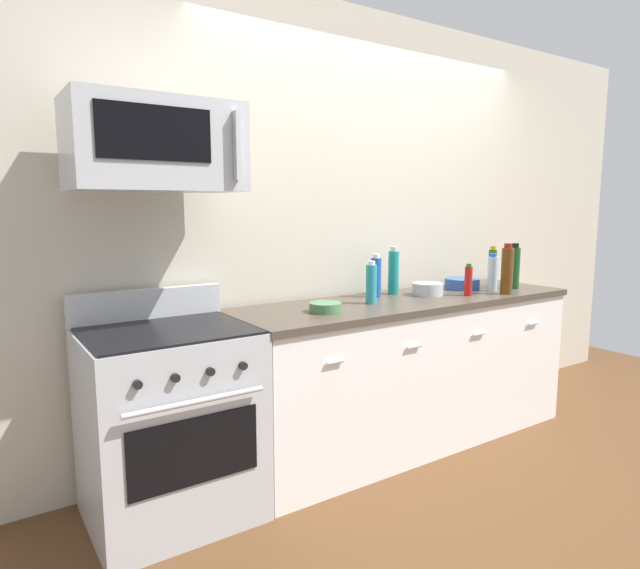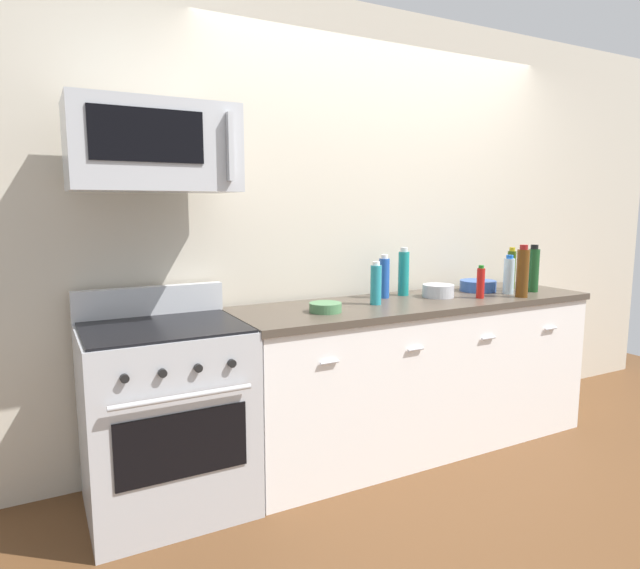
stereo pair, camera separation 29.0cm
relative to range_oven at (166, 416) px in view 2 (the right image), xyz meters
name	(u,v)px [view 2 (the right image)]	position (x,y,z in m)	size (l,w,h in m)	color
ground_plane	(415,444)	(1.52, 0.00, -0.47)	(6.47, 6.47, 0.00)	brown
back_wall	(381,226)	(1.52, 0.41, 0.88)	(5.39, 0.10, 2.70)	beige
counter_unit	(416,373)	(1.52, 0.00, -0.01)	(2.30, 0.66, 0.92)	white
range_oven	(166,416)	(0.00, 0.00, 0.00)	(0.76, 0.69, 1.07)	#B7BABF
microwave	(153,148)	(0.00, 0.04, 1.28)	(0.74, 0.44, 0.40)	#B7BABF
bottle_wine_amber	(523,272)	(2.16, -0.22, 0.61)	(0.08, 0.08, 0.33)	#59330F
bottle_sparkling_teal	(404,273)	(1.55, 0.18, 0.60)	(0.07, 0.07, 0.31)	#197F7A
bottle_water_clear	(509,275)	(2.18, -0.09, 0.57)	(0.07, 0.07, 0.25)	silver
bottle_wine_green	(533,269)	(2.39, -0.10, 0.60)	(0.07, 0.07, 0.31)	#19471E
bottle_olive_oil	(511,269)	(2.37, 0.06, 0.59)	(0.06, 0.06, 0.28)	#385114
bottle_soda_blue	(384,277)	(1.38, 0.16, 0.58)	(0.07, 0.07, 0.27)	#1E4CA5
bottle_hot_sauce_red	(481,283)	(1.90, -0.13, 0.55)	(0.05, 0.05, 0.20)	#B21914
bottle_dish_soap	(376,284)	(1.21, -0.01, 0.57)	(0.06, 0.06, 0.25)	teal
bowl_green_glaze	(325,307)	(0.85, -0.07, 0.48)	(0.18, 0.18, 0.05)	#477A4C
bowl_blue_mixing	(478,285)	(2.09, 0.09, 0.49)	(0.24, 0.24, 0.07)	#2D519E
bowl_steel_prep	(438,290)	(1.70, 0.02, 0.49)	(0.19, 0.19, 0.08)	#B2B5BA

